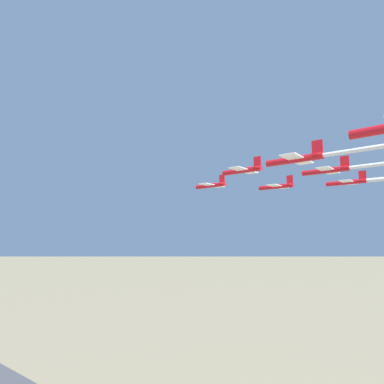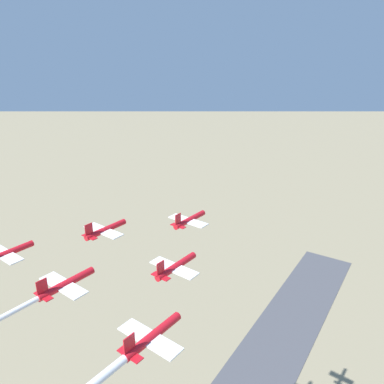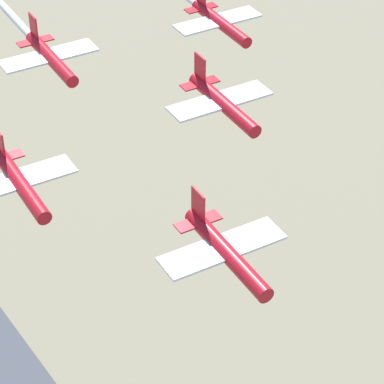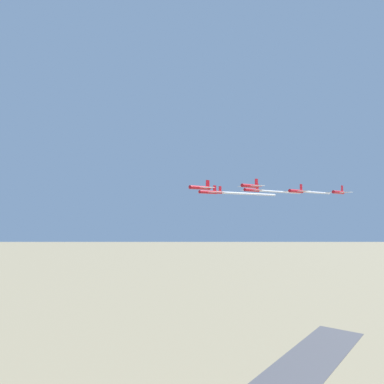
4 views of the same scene
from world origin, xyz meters
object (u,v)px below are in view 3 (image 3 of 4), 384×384
object	(u,v)px
jet_0	(224,250)
jet_4	(50,57)
jet_2	(19,181)
jet_1	(221,102)
jet_3	(219,21)

from	to	relation	value
jet_0	jet_4	distance (m)	35.72
jet_0	jet_2	xyz separation A→B (m)	(15.04, 14.25, -0.85)
jet_0	jet_2	bearing A→B (deg)	-59.53
jet_0	jet_4	size ratio (longest dim) A/B	1.00
jet_1	jet_2	size ratio (longest dim) A/B	1.00
jet_0	jet_2	world-z (taller)	jet_0
jet_1	jet_3	bearing A→B (deg)	-120.47
jet_2	jet_3	distance (m)	36.23
jet_1	jet_4	xyz separation A→B (m)	(15.04, 14.25, -0.70)
jet_2	jet_4	world-z (taller)	jet_4
jet_0	jet_1	xyz separation A→B (m)	(19.77, -6.23, 1.01)
jet_3	jet_2	bearing A→B (deg)	29.54
jet_0	jet_4	bearing A→B (deg)	-90.00
jet_3	jet_4	bearing A→B (deg)	0.00
jet_2	jet_3	world-z (taller)	jet_3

